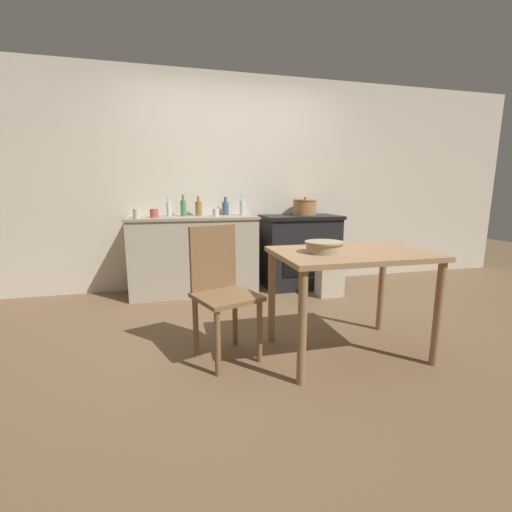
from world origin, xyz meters
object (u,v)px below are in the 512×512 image
(flour_sack, at_px, (330,282))
(cup_right, at_px, (154,213))
(bottle_center, at_px, (242,207))
(stock_pot, at_px, (305,207))
(mixing_bowl_large, at_px, (324,246))
(chair, at_px, (221,288))
(cup_center_right, at_px, (137,214))
(bottle_far_left, at_px, (225,208))
(bottle_center_left, at_px, (169,209))
(stove, at_px, (300,251))
(bottle_left, at_px, (183,208))
(cup_mid_right, at_px, (216,213))
(work_table, at_px, (351,267))
(bottle_mid_left, at_px, (199,208))

(flour_sack, distance_m, cup_right, 2.11)
(bottle_center, bearing_deg, stock_pot, -0.06)
(mixing_bowl_large, bearing_deg, chair, 164.80)
(cup_center_right, bearing_deg, stock_pot, 6.18)
(bottle_far_left, distance_m, cup_right, 0.85)
(bottle_far_left, bearing_deg, cup_right, -165.62)
(flour_sack, relative_size, stock_pot, 1.13)
(chair, xyz_separation_m, cup_center_right, (-0.67, 1.48, 0.44))
(bottle_center_left, bearing_deg, stove, -4.47)
(bottle_left, distance_m, cup_mid_right, 0.41)
(chair, relative_size, bottle_left, 3.84)
(work_table, relative_size, cup_right, 11.67)
(bottle_mid_left, xyz_separation_m, cup_center_right, (-0.67, -0.29, -0.04))
(mixing_bowl_large, distance_m, bottle_left, 2.14)
(chair, bearing_deg, stove, 32.38)
(bottle_far_left, height_order, bottle_mid_left, bottle_mid_left)
(bottle_far_left, height_order, cup_right, bottle_far_left)
(cup_right, bearing_deg, bottle_left, 25.49)
(chair, distance_m, stock_pot, 2.20)
(stock_pot, distance_m, cup_center_right, 1.99)
(stove, xyz_separation_m, bottle_center, (-0.71, 0.08, 0.54))
(work_table, bearing_deg, bottle_center, 101.68)
(mixing_bowl_large, height_order, cup_mid_right, cup_mid_right)
(chair, bearing_deg, cup_mid_right, 62.93)
(mixing_bowl_large, bearing_deg, bottle_center, 95.40)
(stove, relative_size, flour_sack, 2.78)
(mixing_bowl_large, height_order, cup_center_right, cup_center_right)
(work_table, bearing_deg, stove, 79.92)
(chair, distance_m, cup_right, 1.73)
(chair, height_order, cup_mid_right, cup_mid_right)
(cup_center_right, bearing_deg, mixing_bowl_large, -50.87)
(cup_center_right, distance_m, cup_right, 0.21)
(work_table, distance_m, bottle_left, 2.25)
(work_table, distance_m, cup_center_right, 2.31)
(bottle_far_left, height_order, bottle_center, bottle_center)
(stock_pot, xyz_separation_m, bottle_mid_left, (-1.31, 0.08, -0.00))
(work_table, bearing_deg, flour_sack, 69.12)
(flour_sack, relative_size, bottle_left, 1.35)
(bottle_far_left, distance_m, cup_center_right, 1.05)
(flour_sack, bearing_deg, cup_mid_right, 161.17)
(bottle_far_left, bearing_deg, work_table, -73.94)
(work_table, height_order, chair, chair)
(stock_pot, relative_size, cup_right, 3.21)
(stove, xyz_separation_m, bottle_far_left, (-0.90, 0.19, 0.53))
(stock_pot, bearing_deg, bottle_center, 179.94)
(bottle_center_left, bearing_deg, flour_sack, -19.22)
(stock_pot, xyz_separation_m, cup_mid_right, (-1.13, -0.14, -0.04))
(stove, relative_size, chair, 0.98)
(bottle_far_left, relative_size, cup_right, 2.34)
(bottle_far_left, bearing_deg, stock_pot, -6.70)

